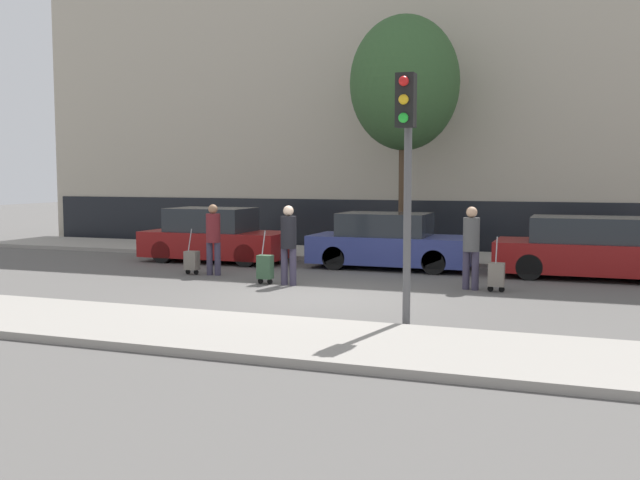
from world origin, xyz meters
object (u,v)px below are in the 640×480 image
at_px(trolley_center, 265,267).
at_px(traffic_light, 406,149).
at_px(pedestrian_left, 213,235).
at_px(pedestrian_center, 288,240).
at_px(pedestrian_right, 471,243).
at_px(bare_tree_near_crossing, 405,84).
at_px(trolley_left, 192,260).
at_px(parked_car_2, 591,250).
at_px(parked_car_1, 389,243).
at_px(trolley_right, 496,275).
at_px(parked_car_0, 215,237).

xyz_separation_m(trolley_center, traffic_light, (3.96, -3.52, 2.39)).
xyz_separation_m(pedestrian_left, pedestrian_center, (2.29, -0.85, 0.02)).
relative_size(pedestrian_left, pedestrian_right, 0.98).
xyz_separation_m(traffic_light, bare_tree_near_crossing, (-2.28, 9.43, 2.20)).
relative_size(trolley_left, traffic_light, 0.28).
bearing_deg(traffic_light, trolley_left, 145.38).
relative_size(parked_car_2, bare_tree_near_crossing, 0.65).
xyz_separation_m(parked_car_2, traffic_light, (-2.76, -6.95, 2.10)).
bearing_deg(parked_car_1, traffic_light, -73.60).
relative_size(pedestrian_center, pedestrian_right, 1.00).
xyz_separation_m(trolley_right, bare_tree_near_crossing, (-3.21, 5.27, 4.61)).
relative_size(parked_car_2, pedestrian_left, 2.60).
bearing_deg(trolley_center, parked_car_0, 132.45).
distance_m(parked_car_2, pedestrian_right, 3.58).
bearing_deg(trolley_center, bare_tree_near_crossing, 74.20).
height_order(parked_car_1, traffic_light, traffic_light).
xyz_separation_m(pedestrian_left, traffic_light, (5.70, -4.40, 1.80)).
bearing_deg(parked_car_2, pedestrian_right, -131.74).
distance_m(pedestrian_left, trolley_center, 2.04).
bearing_deg(parked_car_0, trolley_center, -47.55).
height_order(parked_car_2, trolley_center, parked_car_2).
distance_m(trolley_right, bare_tree_near_crossing, 7.70).
height_order(parked_car_0, trolley_center, parked_car_0).
height_order(trolley_left, trolley_right, trolley_right).
height_order(parked_car_1, trolley_center, parked_car_1).
height_order(trolley_center, trolley_right, trolley_center).
height_order(parked_car_1, bare_tree_near_crossing, bare_tree_near_crossing).
xyz_separation_m(trolley_right, traffic_light, (-0.92, -4.17, 2.41)).
height_order(trolley_left, traffic_light, traffic_light).
xyz_separation_m(parked_car_2, pedestrian_left, (-8.46, -2.55, 0.30)).
bearing_deg(parked_car_1, bare_tree_near_crossing, 94.89).
relative_size(trolley_center, trolley_right, 1.03).
distance_m(pedestrian_center, traffic_light, 5.23).
bearing_deg(parked_car_1, parked_car_2, -1.51).
bearing_deg(pedestrian_left, parked_car_0, 108.79).
relative_size(trolley_left, pedestrian_right, 0.64).
relative_size(parked_car_2, trolley_left, 3.98).
bearing_deg(traffic_light, pedestrian_left, 142.36).
bearing_deg(trolley_right, pedestrian_left, 178.00).
distance_m(pedestrian_left, traffic_light, 7.42).
bearing_deg(trolley_center, pedestrian_right, 9.96).
height_order(parked_car_0, pedestrian_left, pedestrian_left).
height_order(parked_car_0, pedestrian_right, pedestrian_right).
xyz_separation_m(pedestrian_center, trolley_right, (4.33, 0.62, -0.63)).
xyz_separation_m(trolley_center, trolley_right, (4.88, 0.64, -0.02)).
height_order(parked_car_2, trolley_left, parked_car_2).
height_order(parked_car_0, traffic_light, traffic_light).
height_order(trolley_right, traffic_light, traffic_light).
relative_size(trolley_center, bare_tree_near_crossing, 0.17).
bearing_deg(parked_car_0, trolley_left, -73.84).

